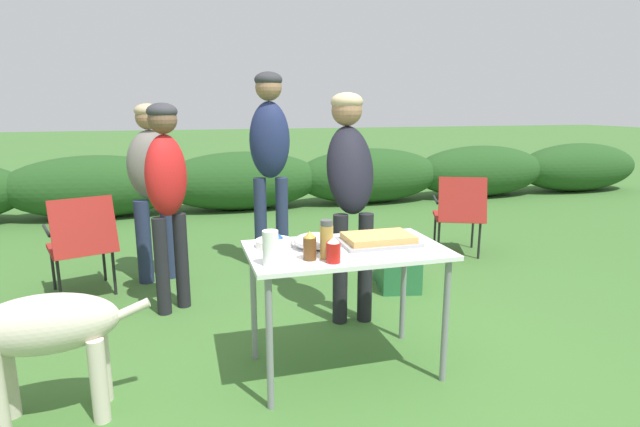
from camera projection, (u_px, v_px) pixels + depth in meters
ground_plane at (345, 368)px, 2.94m from camera, size 60.00×60.00×0.00m
shrub_hedge at (242, 181)px, 7.34m from camera, size 14.40×0.90×0.86m
folding_table at (346, 261)px, 2.80m from camera, size 1.10×0.64×0.74m
food_tray at (378, 239)px, 2.86m from camera, size 0.44×0.29×0.06m
plate_stack at (274, 243)px, 2.82m from camera, size 0.21×0.21×0.04m
mixing_bowl at (315, 241)px, 2.78m from camera, size 0.24×0.24×0.08m
paper_cup_stack at (271, 248)px, 2.47m from camera, size 0.08×0.08×0.18m
ketchup_bottle at (333, 250)px, 2.52m from camera, size 0.07×0.07×0.13m
mayo_bottle at (278, 246)px, 2.59m from camera, size 0.07×0.07×0.14m
spice_jar at (327, 240)px, 2.58m from camera, size 0.07×0.07×0.20m
beer_bottle at (310, 246)px, 2.56m from camera, size 0.07×0.07×0.15m
standing_person_in_dark_puffer at (350, 177)px, 3.49m from camera, size 0.37×0.49×1.61m
standing_person_in_navy_coat at (152, 176)px, 4.25m from camera, size 0.47×0.41×1.54m
standing_person_in_red_jacket at (270, 147)px, 4.56m from camera, size 0.40×0.32×1.81m
standing_person_in_gray_fleece at (167, 184)px, 3.59m from camera, size 0.39×0.37×1.54m
dog at (32, 330)px, 2.36m from camera, size 1.04×0.33×0.72m
camp_chair_green_behind_table at (82, 241)px, 3.96m from camera, size 0.63×0.70×0.83m
camp_chair_near_hedge at (459, 211)px, 5.06m from camera, size 0.66×0.72×0.83m
cooler_box at (397, 267)px, 4.25m from camera, size 0.41×0.53×0.34m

